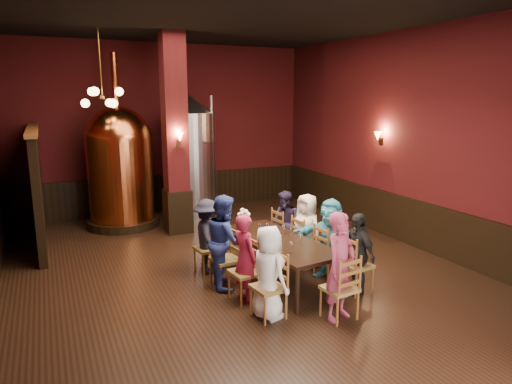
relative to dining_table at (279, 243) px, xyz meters
name	(u,v)px	position (x,y,z in m)	size (l,w,h in m)	color
room	(234,148)	(-0.46, 0.81, 1.56)	(10.00, 10.02, 4.50)	black
wainscot_right	(403,219)	(3.50, 0.81, -0.19)	(0.08, 9.90, 1.00)	black
wainscot_back	(167,192)	(-0.46, 5.77, -0.19)	(7.90, 0.08, 1.00)	black
column	(175,136)	(-0.76, 3.61, 1.56)	(0.58, 0.58, 4.50)	#420E12
partition	(38,189)	(-3.66, 4.01, 0.51)	(0.22, 3.50, 2.40)	black
pendant_cluster	(102,97)	(-2.26, 3.71, 2.41)	(0.90, 0.90, 1.70)	#A57226
sconce_wall	(381,138)	(3.44, 1.61, 1.51)	(0.20, 0.20, 0.36)	black
sconce_column	(179,139)	(-0.76, 3.31, 1.51)	(0.20, 0.20, 0.36)	black
dining_table	(279,243)	(0.00, 0.00, 0.00)	(1.26, 2.50, 0.75)	black
chair_0	(268,287)	(-0.73, -1.09, -0.23)	(0.46, 0.46, 0.92)	brown
person_0	(269,273)	(-0.73, -1.09, -0.01)	(0.67, 0.43, 1.36)	white
chair_1	(245,272)	(-0.81, -0.42, -0.23)	(0.46, 0.46, 0.92)	brown
person_1	(245,258)	(-0.81, -0.42, 0.00)	(0.50, 0.33, 1.38)	#A61C40
chair_2	(225,259)	(-0.88, 0.23, -0.23)	(0.46, 0.46, 0.92)	brown
person_2	(225,241)	(-0.88, 0.23, 0.09)	(0.76, 0.37, 1.56)	navy
chair_3	(208,248)	(-0.96, 0.90, -0.23)	(0.46, 0.46, 0.92)	brown
person_3	(208,236)	(-0.96, 0.90, -0.01)	(0.88, 0.50, 1.36)	black
chair_4	(357,265)	(0.96, -0.90, -0.23)	(0.46, 0.46, 0.92)	brown
person_4	(357,253)	(0.96, -0.90, -0.02)	(0.78, 0.32, 1.33)	black
chair_5	(329,253)	(0.88, -0.23, -0.23)	(0.46, 0.46, 0.92)	brown
person_5	(330,239)	(0.88, -0.23, 0.02)	(1.32, 0.42, 1.42)	teal
chair_6	(306,242)	(0.81, 0.42, -0.23)	(0.46, 0.46, 0.92)	brown
person_6	(306,231)	(0.81, 0.42, 0.00)	(0.67, 0.44, 1.38)	silver
chair_7	(286,233)	(0.73, 1.09, -0.23)	(0.46, 0.46, 0.92)	brown
person_7	(286,224)	(0.73, 1.09, -0.03)	(0.64, 0.31, 1.31)	#241C38
chair_8	(340,288)	(0.17, -1.54, -0.23)	(0.46, 0.46, 0.92)	brown
person_8	(340,266)	(0.17, -1.54, 0.10)	(0.57, 0.38, 1.57)	#9D3452
copper_kettle	(120,165)	(-1.85, 4.67, 0.81)	(1.74, 1.74, 4.10)	black
steel_vessel	(191,157)	(-0.03, 4.85, 0.88)	(1.67, 1.67, 3.14)	#B2B2B7
rose_vase	(245,216)	(-0.27, 0.81, 0.32)	(0.23, 0.23, 0.39)	white
wine_glass_0	(280,238)	(-0.06, -0.15, 0.15)	(0.07, 0.07, 0.17)	white
wine_glass_1	(259,229)	(-0.14, 0.46, 0.15)	(0.07, 0.07, 0.17)	white
wine_glass_2	(291,248)	(-0.13, -0.66, 0.15)	(0.07, 0.07, 0.17)	white
wine_glass_3	(291,230)	(0.33, 0.15, 0.15)	(0.07, 0.07, 0.17)	white
wine_glass_4	(245,228)	(-0.37, 0.59, 0.15)	(0.07, 0.07, 0.17)	white
wine_glass_5	(284,229)	(0.24, 0.25, 0.15)	(0.07, 0.07, 0.17)	white
wine_glass_6	(301,240)	(0.20, -0.39, 0.15)	(0.07, 0.07, 0.17)	white
wine_glass_7	(267,228)	(0.00, 0.42, 0.15)	(0.07, 0.07, 0.17)	white
wine_glass_8	(268,235)	(-0.17, 0.05, 0.15)	(0.07, 0.07, 0.17)	white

